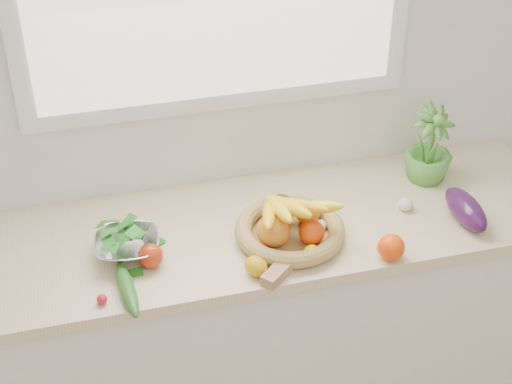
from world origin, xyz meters
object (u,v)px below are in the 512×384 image
object	(u,v)px
eggplant	(466,209)
fruit_basket	(289,225)
apple	(151,256)
potted_herb	(429,147)
cucumber	(127,289)
colander_with_spinach	(127,241)

from	to	relation	value
eggplant	fruit_basket	bearing A→B (deg)	174.51
apple	eggplant	size ratio (longest dim) A/B	0.34
fruit_basket	potted_herb	bearing A→B (deg)	20.19
apple	cucumber	bearing A→B (deg)	-126.92
cucumber	fruit_basket	bearing A→B (deg)	14.65
fruit_basket	cucumber	bearing A→B (deg)	-165.35
potted_herb	colander_with_spinach	xyz separation A→B (m)	(-1.10, -0.17, -0.07)
eggplant	cucumber	world-z (taller)	eggplant
potted_herb	eggplant	bearing A→B (deg)	-86.39
fruit_basket	eggplant	bearing A→B (deg)	-5.49
apple	fruit_basket	world-z (taller)	fruit_basket
cucumber	eggplant	bearing A→B (deg)	4.23
eggplant	potted_herb	distance (m)	0.28
cucumber	colander_with_spinach	size ratio (longest dim) A/B	1.11
apple	colander_with_spinach	distance (m)	0.10
colander_with_spinach	fruit_basket	bearing A→B (deg)	-4.84
colander_with_spinach	potted_herb	bearing A→B (deg)	8.77
fruit_basket	colander_with_spinach	bearing A→B (deg)	175.16
potted_herb	apple	bearing A→B (deg)	-167.01
apple	potted_herb	world-z (taller)	potted_herb
apple	potted_herb	xyz separation A→B (m)	(1.03, 0.24, 0.09)
potted_herb	colander_with_spinach	distance (m)	1.11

